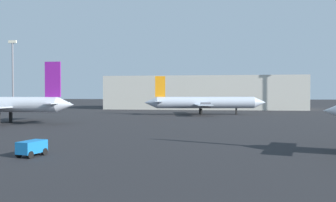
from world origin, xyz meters
TOP-DOWN VIEW (x-y plane):
  - airplane_on_taxiway at (-34.87, 44.99)m, footprint 27.63×20.71m
  - airplane_distant at (-0.56, 74.86)m, footprint 30.04×18.97m
  - baggage_cart at (-12.99, 15.97)m, footprint 1.84×2.63m
  - light_mast_left at (-56.45, 83.53)m, footprint 2.40×0.50m
  - terminal_building at (-1.95, 111.46)m, footprint 64.74×25.37m

SIDE VIEW (x-z plane):
  - baggage_cart at x=-12.99m, z-range 0.11..1.41m
  - airplane_distant at x=-0.56m, z-range -1.72..7.74m
  - airplane_on_taxiway at x=-34.87m, z-range -1.97..8.66m
  - terminal_building at x=-1.95m, z-range 0.00..10.95m
  - light_mast_left at x=-56.45m, z-range 1.27..21.95m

